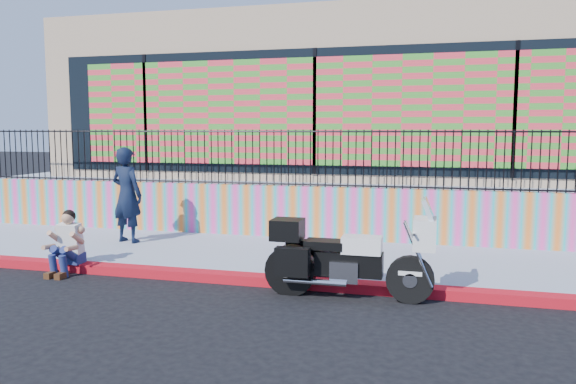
% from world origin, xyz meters
% --- Properties ---
extents(ground, '(90.00, 90.00, 0.00)m').
position_xyz_m(ground, '(0.00, 0.00, 0.00)').
color(ground, black).
rests_on(ground, ground).
extents(red_curb, '(16.00, 0.30, 0.15)m').
position_xyz_m(red_curb, '(0.00, 0.00, 0.07)').
color(red_curb, '#B60D1A').
rests_on(red_curb, ground).
extents(sidewalk, '(16.00, 3.00, 0.15)m').
position_xyz_m(sidewalk, '(0.00, 1.65, 0.07)').
color(sidewalk, '#99A3B7').
rests_on(sidewalk, ground).
extents(mural_wall, '(16.00, 0.20, 1.10)m').
position_xyz_m(mural_wall, '(0.00, 3.25, 0.70)').
color(mural_wall, '#FF43A6').
rests_on(mural_wall, sidewalk).
extents(metal_fence, '(15.80, 0.04, 1.20)m').
position_xyz_m(metal_fence, '(0.00, 3.25, 1.85)').
color(metal_fence, black).
rests_on(metal_fence, mural_wall).
extents(elevated_platform, '(16.00, 10.00, 1.25)m').
position_xyz_m(elevated_platform, '(0.00, 8.35, 0.62)').
color(elevated_platform, '#99A3B7').
rests_on(elevated_platform, ground).
extents(storefront_building, '(14.00, 8.06, 4.00)m').
position_xyz_m(storefront_building, '(0.00, 8.13, 3.25)').
color(storefront_building, tan).
rests_on(storefront_building, elevated_platform).
extents(police_motorcycle, '(2.43, 0.80, 1.51)m').
position_xyz_m(police_motorcycle, '(1.43, -0.37, 0.63)').
color(police_motorcycle, black).
rests_on(police_motorcycle, ground).
extents(police_officer, '(0.79, 0.60, 1.95)m').
position_xyz_m(police_officer, '(-3.42, 1.85, 1.12)').
color(police_officer, black).
rests_on(police_officer, sidewalk).
extents(seated_man, '(0.54, 0.71, 1.06)m').
position_xyz_m(seated_man, '(-3.38, -0.24, 0.45)').
color(seated_man, navy).
rests_on(seated_man, ground).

